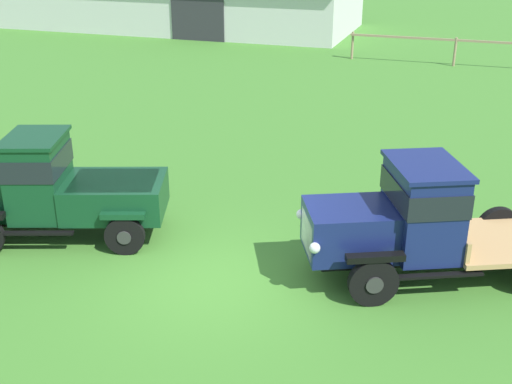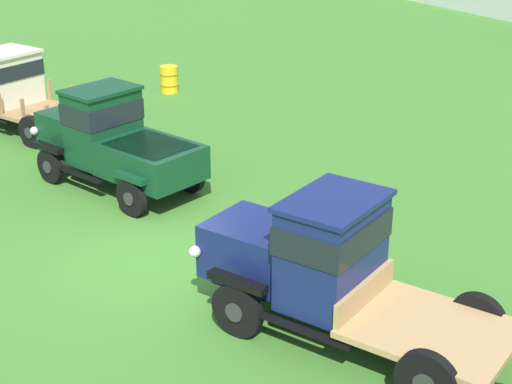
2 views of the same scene
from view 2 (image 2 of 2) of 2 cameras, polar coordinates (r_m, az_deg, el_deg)
name	(u,v)px [view 2 (image 2 of 2)]	position (r m, az deg, el deg)	size (l,w,h in m)	color
ground_plane	(154,261)	(14.94, -7.46, -5.02)	(240.00, 240.00, 0.00)	#3D7528
vintage_truck_foreground_near	(3,85)	(23.47, -17.93, 7.39)	(5.28, 3.58, 2.14)	black
vintage_truck_second_in_line	(113,140)	(18.13, -10.38, 3.77)	(4.76, 3.07, 2.28)	black
vintage_truck_midrow_center	(320,261)	(12.30, 4.69, -5.03)	(5.35, 3.71, 2.31)	black
oil_drum_beside_row	(169,79)	(25.95, -6.34, 8.15)	(0.62, 0.62, 0.87)	gold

